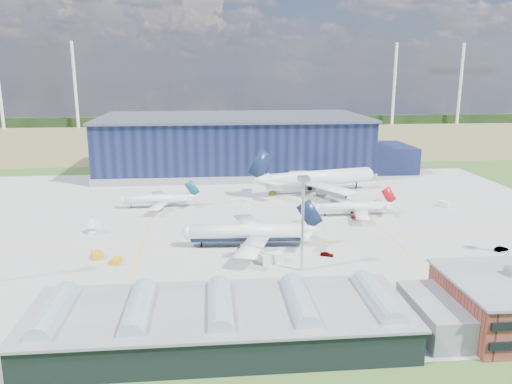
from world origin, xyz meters
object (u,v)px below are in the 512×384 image
at_px(gse_van_c, 484,288).
at_px(airstair, 94,228).
at_px(hangar, 239,146).
at_px(airliner_regional, 156,195).
at_px(gse_tug_a, 97,255).
at_px(airliner_navy, 246,224).
at_px(airliner_widebody, 319,170).
at_px(gse_tug_c, 272,193).
at_px(airliner_red, 352,202).
at_px(gse_cart_b, 235,201).
at_px(car_a, 327,254).
at_px(gse_tug_b, 116,261).
at_px(gse_van_b, 444,204).
at_px(gse_van_a, 271,258).
at_px(car_b, 501,249).
at_px(light_mast_center, 303,208).
at_px(gse_cart_a, 248,200).

height_order(gse_van_c, airstair, airstair).
xyz_separation_m(hangar, airliner_regional, (-32.75, -64.24, -7.02)).
bearing_deg(gse_tug_a, airliner_navy, -16.49).
height_order(airliner_widebody, gse_tug_c, airliner_widebody).
xyz_separation_m(airliner_red, gse_tug_a, (-74.99, -31.63, -3.84)).
distance_m(gse_cart_b, car_a, 60.10).
xyz_separation_m(airliner_regional, gse_tug_b, (-4.81, -51.99, -3.89)).
xyz_separation_m(airliner_red, airstair, (-80.28, -10.09, -3.21)).
distance_m(hangar, gse_van_c, 147.82).
height_order(airliner_red, gse_van_b, airliner_red).
distance_m(airliner_red, gse_tug_a, 81.48).
bearing_deg(gse_cart_b, airliner_navy, -163.91).
height_order(airliner_navy, airliner_widebody, airliner_widebody).
distance_m(gse_tug_b, gse_van_a, 38.33).
distance_m(gse_tug_a, car_b, 105.27).
bearing_deg(gse_van_a, light_mast_center, -147.46).
distance_m(light_mast_center, gse_van_c, 42.41).
bearing_deg(airliner_red, airliner_regional, -16.28).
bearing_deg(gse_van_c, gse_tug_b, 94.09).
height_order(airliner_widebody, car_a, airliner_widebody).
bearing_deg(airliner_navy, airliner_widebody, -115.66).
distance_m(gse_tug_c, airstair, 71.31).
relative_size(gse_tug_c, gse_cart_b, 1.00).
relative_size(gse_tug_b, gse_cart_a, 1.07).
xyz_separation_m(airliner_widebody, gse_tug_b, (-65.51, -68.71, -8.16)).
relative_size(gse_cart_a, airstair, 0.69).
bearing_deg(light_mast_center, airliner_red, 60.81).
xyz_separation_m(gse_tug_c, airstair, (-58.06, -41.39, 0.82)).
distance_m(light_mast_center, gse_van_b, 80.62).
distance_m(airliner_red, gse_van_a, 50.05).
bearing_deg(airliner_navy, airliner_regional, -53.43).
relative_size(airliner_navy, airliner_regional, 1.38).
bearing_deg(airliner_widebody, gse_van_c, -94.35).
relative_size(airliner_regional, gse_van_b, 6.14).
relative_size(light_mast_center, gse_cart_b, 8.26).
height_order(airliner_navy, gse_van_c, airliner_navy).
distance_m(airliner_red, gse_cart_b, 42.85).
bearing_deg(gse_van_a, gse_van_c, -134.06).
relative_size(airliner_red, gse_tug_c, 10.21).
xyz_separation_m(airliner_red, airliner_widebody, (-4.02, 32.94, 4.23)).
bearing_deg(gse_tug_a, car_b, -26.86).
distance_m(gse_tug_c, gse_cart_b, 18.38).
bearing_deg(car_b, gse_van_c, 126.55).
distance_m(light_mast_center, airliner_navy, 23.38).
relative_size(gse_cart_a, gse_van_b, 0.67).
xyz_separation_m(airliner_red, car_b, (30.17, -36.30, -4.01)).
xyz_separation_m(car_a, car_b, (46.74, -0.64, 0.05)).
relative_size(light_mast_center, airliner_regional, 0.82).
height_order(gse_tug_b, gse_van_c, gse_van_c).
distance_m(airliner_widebody, gse_van_b, 47.54).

